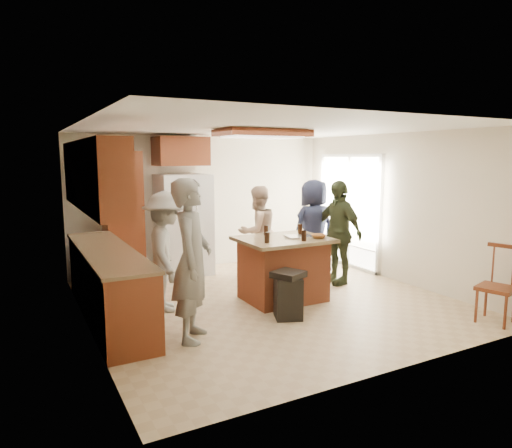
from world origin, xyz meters
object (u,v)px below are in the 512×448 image
person_behind_right (314,228)px  person_counter (166,251)px  person_behind_left (258,232)px  spindle_chair (497,288)px  kitchen_island (283,268)px  person_side_right (338,232)px  trash_bin (288,294)px  person_front_left (192,260)px  refrigerator (184,225)px

person_behind_right → person_counter: 2.90m
person_behind_left → spindle_chair: (1.61, -3.43, -0.35)m
person_behind_right → person_counter: bearing=9.4°
person_behind_right → kitchen_island: size_ratio=1.34×
person_behind_left → person_behind_right: (0.90, -0.42, 0.06)m
kitchen_island → spindle_chair: spindle_chair is taller
person_behind_right → kitchen_island: bearing=35.9°
person_side_right → trash_bin: bearing=-62.3°
spindle_chair → kitchen_island: bearing=132.4°
person_front_left → trash_bin: (1.34, 0.07, -0.62)m
spindle_chair → person_behind_left: bearing=115.2°
person_front_left → kitchen_island: (1.70, 0.78, -0.46)m
person_side_right → refrigerator: (-2.06, 1.79, 0.04)m
person_behind_left → trash_bin: (-0.65, -2.05, -0.48)m
refrigerator → person_behind_left: bearing=-36.9°
trash_bin → person_side_right: bearing=33.0°
person_side_right → person_behind_left: bearing=-140.2°
person_front_left → refrigerator: (0.92, 2.92, -0.04)m
person_side_right → spindle_chair: bearing=9.1°
person_side_right → refrigerator: bearing=-136.3°
refrigerator → kitchen_island: refrigerator is taller
person_behind_left → person_front_left: bearing=36.1°
refrigerator → kitchen_island: size_ratio=1.41×
kitchen_island → trash_bin: kitchen_island is taller
person_counter → person_behind_right: bearing=-64.4°
person_front_left → person_behind_right: 3.35m
person_counter → person_side_right: bearing=-75.6°
person_front_left → kitchen_island: person_front_left is taller
person_front_left → kitchen_island: 1.92m
trash_bin → spindle_chair: 2.66m
person_front_left → person_counter: 1.15m
person_front_left → person_counter: (0.05, 1.14, -0.11)m
person_behind_left → person_side_right: bearing=124.4°
person_behind_right → kitchen_island: 1.55m
spindle_chair → person_side_right: bearing=104.4°
person_behind_left → trash_bin: person_behind_left is taller
person_front_left → person_counter: person_front_left is taller
person_behind_right → person_side_right: bearing=97.3°
refrigerator → person_front_left: bearing=-107.6°
kitchen_island → spindle_chair: size_ratio=1.29×
person_side_right → spindle_chair: 2.56m
person_behind_right → refrigerator: refrigerator is taller
person_front_left → person_behind_left: size_ratio=1.16×
person_behind_left → person_side_right: size_ratio=0.93×
person_behind_left → trash_bin: size_ratio=2.55×
person_behind_right → trash_bin: bearing=44.8°
refrigerator → spindle_chair: refrigerator is taller
person_behind_left → person_behind_right: bearing=144.2°
person_behind_left → kitchen_island: size_ratio=1.26×
person_side_right → trash_bin: person_side_right is taller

